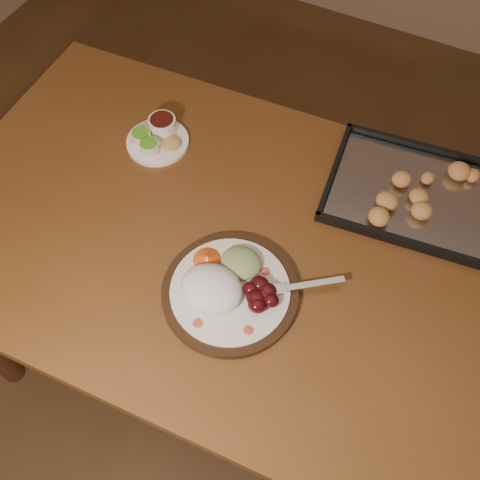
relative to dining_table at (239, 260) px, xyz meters
The scene contains 5 objects.
ground 0.65m from the dining_table, 49.13° to the right, with size 4.00×4.00×0.00m, color brown.
dining_table is the anchor object (origin of this frame).
dinner_plate 0.18m from the dining_table, 72.71° to the right, with size 0.37×0.30×0.07m.
condiment_saucer 0.39m from the dining_table, 151.98° to the left, with size 0.16×0.16×0.06m.
baking_tray 0.47m from the dining_table, 42.86° to the left, with size 0.46×0.36×0.04m.
Camera 1 is at (0.28, -0.57, 1.81)m, focal length 40.00 mm.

